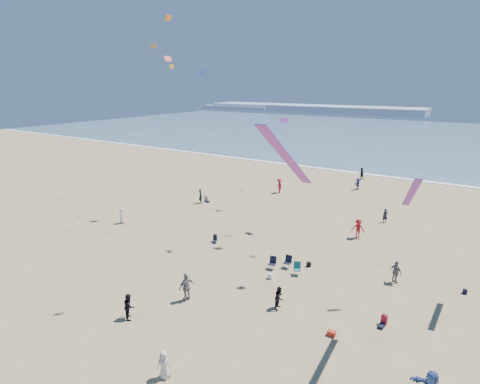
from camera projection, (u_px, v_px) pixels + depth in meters
The scene contains 13 objects.
ground at pixel (144, 311), 23.47m from camera, with size 220.00×220.00×0.00m, color tan.
ocean at pixel (410, 137), 100.09m from camera, with size 220.00×100.00×0.06m, color #476B84.
surf_line at pixel (355, 173), 59.75m from camera, with size 220.00×1.20×0.08m, color white.
headland_far at pixel (310, 108), 191.44m from camera, with size 110.00×20.00×3.20m, color #7A8EA8.
headland_near at pixel (239, 108), 208.43m from camera, with size 40.00×14.00×2.00m, color #7A8EA8.
standing_flyers at pixel (311, 232), 33.73m from camera, with size 35.94×45.55×1.94m.
seated_group at pixel (222, 283), 25.97m from camera, with size 24.49×28.19×0.84m.
chair_cluster at pixel (285, 265), 28.36m from camera, with size 2.75×1.46×1.00m.
white_tote at pixel (270, 276), 27.28m from camera, with size 0.35×0.20×0.40m, color white.
black_backpack at pixel (309, 264), 29.09m from camera, with size 0.30×0.22×0.38m, color black.
cooler at pixel (332, 333), 21.11m from camera, with size 0.45×0.30×0.30m, color #B92F1A.
navy_bag at pixel (465, 291), 25.34m from camera, with size 0.28×0.18×0.34m, color black.
kites_aloft at pixel (343, 54), 24.89m from camera, with size 37.58×44.40×29.15m.
Camera 1 is at (16.17, -13.91, 13.70)m, focal length 28.00 mm.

